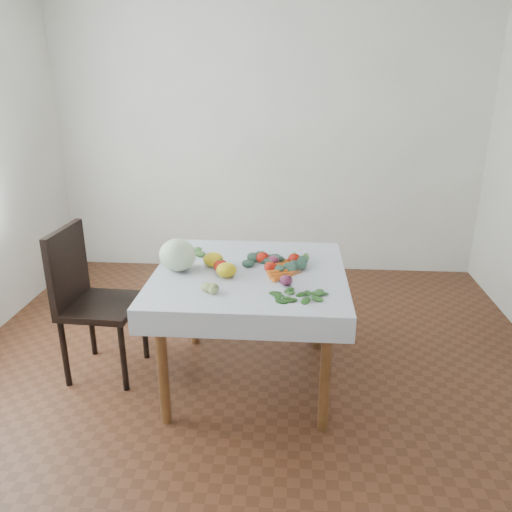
{
  "coord_description": "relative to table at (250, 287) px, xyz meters",
  "views": [
    {
      "loc": [
        0.24,
        -2.73,
        1.86
      ],
      "look_at": [
        0.03,
        0.09,
        0.82
      ],
      "focal_mm": 35.0,
      "sensor_mm": 36.0,
      "label": 1
    }
  ],
  "objects": [
    {
      "name": "tablecloth",
      "position": [
        0.0,
        0.0,
        0.1
      ],
      "size": [
        1.12,
        1.12,
        0.01
      ],
      "primitive_type": "cube",
      "color": "white",
      "rests_on": "table"
    },
    {
      "name": "ground",
      "position": [
        0.0,
        0.0,
        -0.65
      ],
      "size": [
        4.0,
        4.0,
        0.0
      ],
      "primitive_type": "plane",
      "color": "#5A301C"
    },
    {
      "name": "tomato_a",
      "position": [
        0.12,
        -0.0,
        0.13
      ],
      "size": [
        0.09,
        0.09,
        0.06
      ],
      "primitive_type": "ellipsoid",
      "rotation": [
        0.0,
        0.0,
        0.17
      ],
      "color": "#B5190C",
      "rests_on": "tablecloth"
    },
    {
      "name": "carrot_bunch",
      "position": [
        0.22,
        0.03,
        0.12
      ],
      "size": [
        0.23,
        0.35,
        0.03
      ],
      "color": "orange",
      "rests_on": "tablecloth"
    },
    {
      "name": "table",
      "position": [
        0.0,
        0.0,
        0.0
      ],
      "size": [
        1.0,
        1.0,
        0.75
      ],
      "color": "brown",
      "rests_on": "ground"
    },
    {
      "name": "heirloom_back",
      "position": [
        -0.23,
        0.07,
        0.15
      ],
      "size": [
        0.16,
        0.16,
        0.09
      ],
      "primitive_type": "ellipsoid",
      "rotation": [
        0.0,
        0.0,
        0.42
      ],
      "color": "yellow",
      "rests_on": "tablecloth"
    },
    {
      "name": "onion_b",
      "position": [
        0.22,
        -0.19,
        0.13
      ],
      "size": [
        0.09,
        0.09,
        0.06
      ],
      "primitive_type": "ellipsoid",
      "rotation": [
        0.0,
        0.0,
        -0.36
      ],
      "color": "#541832",
      "rests_on": "tablecloth"
    },
    {
      "name": "tomato_b",
      "position": [
        0.07,
        0.14,
        0.14
      ],
      "size": [
        0.08,
        0.08,
        0.07
      ],
      "primitive_type": "ellipsoid",
      "rotation": [
        0.0,
        0.0,
        -0.01
      ],
      "color": "#B5190C",
      "rests_on": "tablecloth"
    },
    {
      "name": "tomato_c",
      "position": [
        -0.17,
        -0.03,
        0.14
      ],
      "size": [
        0.11,
        0.11,
        0.08
      ],
      "primitive_type": "ellipsoid",
      "rotation": [
        0.0,
        0.0,
        0.38
      ],
      "color": "#B5190C",
      "rests_on": "tablecloth"
    },
    {
      "name": "kale_bunch",
      "position": [
        0.14,
        0.1,
        0.12
      ],
      "size": [
        0.34,
        0.26,
        0.04
      ],
      "color": "#315040",
      "rests_on": "tablecloth"
    },
    {
      "name": "dill_bunch",
      "position": [
        -0.45,
        0.32,
        0.12
      ],
      "size": [
        0.27,
        0.21,
        0.03
      ],
      "color": "#4D853D",
      "rests_on": "tablecloth"
    },
    {
      "name": "back_wall",
      "position": [
        0.0,
        2.0,
        0.7
      ],
      "size": [
        4.0,
        0.04,
        2.7
      ],
      "primitive_type": "cube",
      "color": "white",
      "rests_on": "ground"
    },
    {
      "name": "onion_a",
      "position": [
        0.14,
        0.11,
        0.13
      ],
      "size": [
        0.07,
        0.07,
        0.06
      ],
      "primitive_type": "ellipsoid",
      "rotation": [
        0.0,
        0.0,
        0.06
      ],
      "color": "#541832",
      "rests_on": "tablecloth"
    },
    {
      "name": "cabbage",
      "position": [
        -0.43,
        -0.02,
        0.2
      ],
      "size": [
        0.25,
        0.25,
        0.19
      ],
      "primitive_type": "ellipsoid",
      "rotation": [
        0.0,
        0.0,
        0.21
      ],
      "color": "#E0F2CB",
      "rests_on": "tablecloth"
    },
    {
      "name": "chair",
      "position": [
        -1.03,
        0.04,
        -0.09
      ],
      "size": [
        0.47,
        0.47,
        0.98
      ],
      "color": "black",
      "rests_on": "ground"
    },
    {
      "name": "heirloom_front",
      "position": [
        -0.13,
        -0.1,
        0.14
      ],
      "size": [
        0.15,
        0.15,
        0.08
      ],
      "primitive_type": "ellipsoid",
      "rotation": [
        0.0,
        0.0,
        0.3
      ],
      "color": "yellow",
      "rests_on": "tablecloth"
    },
    {
      "name": "tomatillo_cluster",
      "position": [
        -0.2,
        -0.34,
        0.12
      ],
      "size": [
        0.14,
        0.09,
        0.04
      ],
      "color": "tan",
      "rests_on": "tablecloth"
    },
    {
      "name": "basil_bunch",
      "position": [
        0.29,
        -0.38,
        0.11
      ],
      "size": [
        0.29,
        0.22,
        0.01
      ],
      "color": "#255219",
      "rests_on": "tablecloth"
    },
    {
      "name": "tomato_d",
      "position": [
        0.26,
        0.14,
        0.14
      ],
      "size": [
        0.1,
        0.1,
        0.07
      ],
      "primitive_type": "ellipsoid",
      "rotation": [
        0.0,
        0.0,
        0.37
      ],
      "color": "#B5190C",
      "rests_on": "tablecloth"
    }
  ]
}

